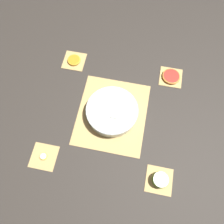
{
  "coord_description": "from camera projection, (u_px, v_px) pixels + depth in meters",
  "views": [
    {
      "loc": [
        0.42,
        0.08,
        1.08
      ],
      "look_at": [
        0.0,
        0.0,
        0.03
      ],
      "focal_mm": 35.0,
      "sensor_mm": 36.0,
      "label": 1
    }
  ],
  "objects": [
    {
      "name": "orange_slice_whole",
      "position": [
        74.0,
        60.0,
        1.28
      ],
      "size": [
        0.08,
        0.08,
        0.01
      ],
      "color": "orange",
      "rests_on": "coaster_mat_near_left"
    },
    {
      "name": "coaster_mat_near_right",
      "position": [
        44.0,
        157.0,
        1.08
      ],
      "size": [
        0.13,
        0.13,
        0.01
      ],
      "color": "tan",
      "rests_on": "ground_plane"
    },
    {
      "name": "coaster_mat_near_left",
      "position": [
        74.0,
        61.0,
        1.29
      ],
      "size": [
        0.13,
        0.13,
        0.01
      ],
      "color": "tan",
      "rests_on": "ground_plane"
    },
    {
      "name": "bamboo_mat_center",
      "position": [
        112.0,
        114.0,
        1.16
      ],
      "size": [
        0.41,
        0.36,
        0.01
      ],
      "color": "tan",
      "rests_on": "ground_plane"
    },
    {
      "name": "apple_half",
      "position": [
        160.0,
        180.0,
        1.01
      ],
      "size": [
        0.08,
        0.08,
        0.04
      ],
      "color": "#7FAD38",
      "rests_on": "coaster_mat_far_right"
    },
    {
      "name": "coaster_mat_far_right",
      "position": [
        159.0,
        180.0,
        1.03
      ],
      "size": [
        0.13,
        0.13,
        0.01
      ],
      "color": "tan",
      "rests_on": "ground_plane"
    },
    {
      "name": "banana_coin_single",
      "position": [
        43.0,
        156.0,
        1.07
      ],
      "size": [
        0.04,
        0.04,
        0.01
      ],
      "color": "beige",
      "rests_on": "coaster_mat_near_right"
    },
    {
      "name": "ground_plane",
      "position": [
        112.0,
        114.0,
        1.17
      ],
      "size": [
        6.0,
        6.0,
        0.0
      ],
      "primitive_type": "plane",
      "color": "#2D2823"
    },
    {
      "name": "grapefruit_slice",
      "position": [
        171.0,
        76.0,
        1.24
      ],
      "size": [
        0.1,
        0.1,
        0.01
      ],
      "color": "red",
      "rests_on": "coaster_mat_far_left"
    },
    {
      "name": "coaster_mat_far_left",
      "position": [
        171.0,
        77.0,
        1.25
      ],
      "size": [
        0.13,
        0.13,
        0.01
      ],
      "color": "tan",
      "rests_on": "ground_plane"
    },
    {
      "name": "fruit_salad_bowl",
      "position": [
        112.0,
        111.0,
        1.13
      ],
      "size": [
        0.27,
        0.27,
        0.07
      ],
      "color": "silver",
      "rests_on": "bamboo_mat_center"
    }
  ]
}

